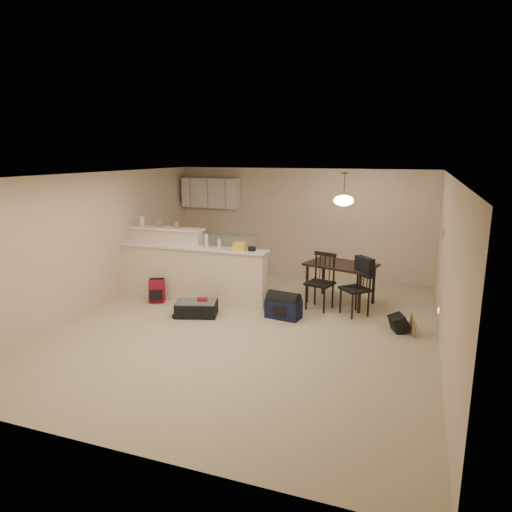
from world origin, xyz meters
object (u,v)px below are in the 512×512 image
at_px(dining_chair_near, 320,282).
at_px(black_daypack, 398,324).
at_px(dining_table, 341,268).
at_px(red_backpack, 157,291).
at_px(suitcase, 197,309).
at_px(navy_duffel, 283,309).
at_px(pendant_lamp, 344,200).
at_px(dining_chair_far, 355,287).

distance_m(dining_chair_near, black_daypack, 1.63).
height_order(dining_table, red_backpack, dining_table).
xyz_separation_m(suitcase, navy_duffel, (1.50, 0.40, 0.04)).
distance_m(pendant_lamp, red_backpack, 3.97).
xyz_separation_m(dining_chair_near, black_daypack, (1.44, -0.66, -0.39)).
height_order(red_backpack, black_daypack, red_backpack).
relative_size(pendant_lamp, red_backpack, 1.41).
height_order(dining_chair_far, navy_duffel, dining_chair_far).
bearing_deg(dining_table, black_daypack, -28.75).
bearing_deg(suitcase, dining_chair_near, 11.11).
bearing_deg(dining_chair_near, pendant_lamp, 73.59).
relative_size(red_backpack, black_daypack, 1.44).
xyz_separation_m(dining_table, suitcase, (-2.29, -1.57, -0.56)).
xyz_separation_m(dining_table, dining_chair_near, (-0.30, -0.48, -0.16)).
height_order(dining_chair_far, suitcase, dining_chair_far).
relative_size(dining_chair_far, navy_duffel, 1.71).
distance_m(dining_table, suitcase, 2.83).
distance_m(dining_table, red_backpack, 3.58).
distance_m(dining_table, pendant_lamp, 1.30).
bearing_deg(suitcase, navy_duffel, -2.40).
xyz_separation_m(red_backpack, black_daypack, (4.50, 0.00, -0.09)).
height_order(dining_table, suitcase, dining_table).
distance_m(pendant_lamp, suitcase, 3.34).
bearing_deg(dining_table, pendant_lamp, -100.38).
bearing_deg(suitcase, dining_chair_far, 2.84).
distance_m(dining_chair_far, black_daypack, 1.03).
height_order(suitcase, black_daypack, black_daypack).
bearing_deg(black_daypack, pendant_lamp, 22.75).
relative_size(suitcase, red_backpack, 1.65).
distance_m(red_backpack, black_daypack, 4.50).
bearing_deg(dining_table, red_backpack, -145.12).
relative_size(dining_chair_near, dining_chair_far, 1.02).
xyz_separation_m(dining_chair_near, red_backpack, (-3.06, -0.66, -0.30)).
height_order(dining_table, dining_chair_near, dining_chair_near).
relative_size(dining_table, suitcase, 1.98).
bearing_deg(red_backpack, pendant_lamp, -5.22).
bearing_deg(pendant_lamp, navy_duffel, -124.27).
distance_m(dining_chair_near, suitcase, 2.30).
height_order(dining_chair_far, black_daypack, dining_chair_far).
distance_m(dining_table, black_daypack, 1.70).
relative_size(pendant_lamp, navy_duffel, 1.03).
relative_size(dining_chair_near, navy_duffel, 1.74).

